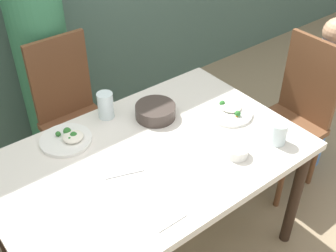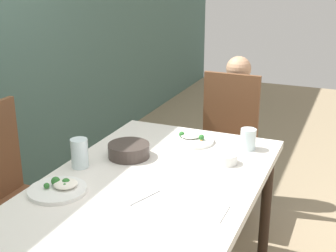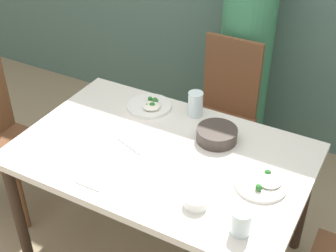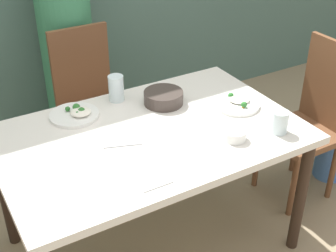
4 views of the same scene
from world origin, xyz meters
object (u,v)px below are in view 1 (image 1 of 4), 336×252
at_px(person_child, 320,100).
at_px(plate_rice_adult, 230,112).
at_px(chair_adult_spot, 72,113).
at_px(bowl_curry, 155,111).
at_px(glass_water_tall, 106,105).
at_px(person_adult, 42,59).
at_px(chair_child_spot, 294,114).

bearing_deg(person_child, plate_rice_adult, 177.24).
relative_size(chair_adult_spot, plate_rice_adult, 4.12).
height_order(bowl_curry, glass_water_tall, glass_water_tall).
bearing_deg(person_adult, bowl_curry, -77.64).
height_order(chair_child_spot, person_adult, person_adult).
bearing_deg(chair_adult_spot, person_adult, 90.00).
xyz_separation_m(chair_adult_spot, bowl_curry, (0.21, -0.60, 0.26)).
relative_size(chair_adult_spot, glass_water_tall, 6.94).
bearing_deg(person_child, bowl_curry, 167.11).
height_order(chair_adult_spot, chair_child_spot, same).
relative_size(person_adult, plate_rice_adult, 6.81).
height_order(person_adult, plate_rice_adult, person_adult).
bearing_deg(chair_child_spot, glass_water_tall, -111.40).
xyz_separation_m(chair_child_spot, glass_water_tall, (-1.08, 0.42, 0.29)).
relative_size(person_adult, glass_water_tall, 11.48).
xyz_separation_m(plate_rice_adult, glass_water_tall, (-0.53, 0.38, 0.06)).
xyz_separation_m(person_adult, glass_water_tall, (0.01, -0.78, 0.06)).
distance_m(chair_adult_spot, person_child, 1.60).
relative_size(person_child, plate_rice_adult, 4.48).
bearing_deg(person_child, chair_adult_spot, 147.42).
bearing_deg(person_child, person_adult, 138.32).
relative_size(person_adult, person_child, 1.52).
xyz_separation_m(chair_adult_spot, person_child, (1.35, -0.86, -0.00)).
xyz_separation_m(chair_adult_spot, chair_child_spot, (1.08, -0.86, 0.00)).
height_order(person_child, bowl_curry, person_child).
bearing_deg(chair_child_spot, person_adult, -137.94).
bearing_deg(plate_rice_adult, bowl_curry, 145.74).
bearing_deg(glass_water_tall, person_adult, 90.40).
xyz_separation_m(person_adult, person_child, (1.35, -1.20, -0.24)).
height_order(chair_child_spot, glass_water_tall, chair_child_spot).
bearing_deg(person_child, chair_child_spot, 180.00).
relative_size(chair_adult_spot, bowl_curry, 4.69).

